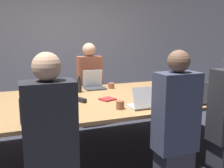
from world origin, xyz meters
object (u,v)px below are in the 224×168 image
(laptop_near_midright, at_px, (146,102))
(cup_near_right, at_px, (182,100))
(cup_near_left, at_px, (68,111))
(stapler, at_px, (81,100))
(person_far_center, at_px, (90,86))
(bottle_far_center, at_px, (79,85))
(person_near_midright, at_px, (175,127))
(laptop_near_left, at_px, (41,114))
(cup_near_midright, at_px, (120,105))
(laptop_near_right, at_px, (203,98))
(laptop_far_center, at_px, (94,83))
(bottle_near_right, at_px, (210,90))
(person_near_left, at_px, (51,147))
(cup_far_center, at_px, (111,86))

(laptop_near_midright, bearing_deg, cup_near_right, 176.93)
(cup_near_left, distance_m, stapler, 0.54)
(person_far_center, height_order, bottle_far_center, person_far_center)
(person_near_midright, xyz_separation_m, cup_near_right, (0.39, 0.44, 0.12))
(bottle_far_center, bearing_deg, person_far_center, 62.99)
(laptop_near_left, relative_size, cup_near_midright, 3.98)
(laptop_near_left, height_order, laptop_near_right, laptop_near_left)
(laptop_far_center, bearing_deg, person_near_midright, -80.11)
(cup_near_left, bearing_deg, cup_near_right, -1.71)
(laptop_near_midright, bearing_deg, person_near_midright, 98.12)
(person_near_midright, height_order, bottle_near_right, person_near_midright)
(cup_near_midright, xyz_separation_m, cup_near_right, (0.74, -0.08, 0.00))
(laptop_near_left, distance_m, person_far_center, 1.99)
(person_near_left, distance_m, bottle_near_right, 2.17)
(person_far_center, relative_size, cup_near_right, 14.47)
(person_near_midright, relative_size, stapler, 9.18)
(cup_far_center, xyz_separation_m, laptop_near_midright, (-0.02, -1.12, 0.03))
(person_near_midright, bearing_deg, laptop_near_left, -19.35)
(person_near_midright, bearing_deg, cup_near_midright, -55.82)
(cup_near_right, bearing_deg, cup_near_left, 178.29)
(cup_near_right, bearing_deg, laptop_far_center, 118.69)
(laptop_far_center, relative_size, cup_near_right, 3.14)
(person_far_center, distance_m, stapler, 1.28)
(person_near_midright, distance_m, stapler, 1.17)
(cup_near_midright, bearing_deg, person_far_center, 85.65)
(bottle_far_center, bearing_deg, cup_far_center, 10.04)
(laptop_near_left, height_order, stapler, laptop_near_left)
(bottle_far_center, distance_m, cup_near_midright, 1.00)
(laptop_near_right, relative_size, cup_near_right, 3.48)
(laptop_near_right, bearing_deg, laptop_far_center, -54.43)
(cup_far_center, distance_m, laptop_near_right, 1.38)
(bottle_far_center, distance_m, person_near_midright, 1.60)
(laptop_near_left, relative_size, person_far_center, 0.26)
(cup_near_left, bearing_deg, laptop_near_left, -167.96)
(person_far_center, height_order, bottle_near_right, person_far_center)
(person_far_center, height_order, person_near_midright, person_far_center)
(person_near_left, distance_m, cup_near_right, 1.63)
(bottle_far_center, bearing_deg, stapler, -101.38)
(person_near_left, distance_m, stapler, 1.11)
(person_far_center, xyz_separation_m, cup_near_right, (0.62, -1.72, 0.11))
(person_near_left, bearing_deg, cup_far_center, -124.69)
(bottle_far_center, distance_m, stapler, 0.55)
(cup_near_right, distance_m, bottle_near_right, 0.54)
(cup_near_midright, xyz_separation_m, laptop_near_right, (0.99, -0.14, 0.02))
(laptop_near_left, relative_size, stapler, 2.37)
(laptop_near_midright, height_order, bottle_near_right, bottle_near_right)
(laptop_far_center, bearing_deg, cup_near_right, -61.31)
(bottle_near_right, bearing_deg, person_near_left, -164.08)
(cup_far_center, height_order, cup_near_right, cup_near_right)
(laptop_near_left, xyz_separation_m, bottle_far_center, (0.63, 1.07, 0.03))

